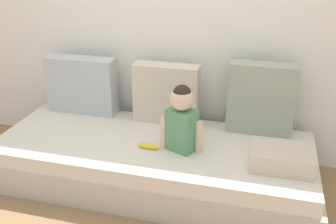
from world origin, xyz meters
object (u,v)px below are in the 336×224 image
at_px(couch, 154,161).
at_px(banana, 148,146).
at_px(throw_pillow_center, 166,94).
at_px(throw_pillow_left, 82,85).
at_px(folded_blanket, 282,158).
at_px(toddler, 182,118).
at_px(throw_pillow_right, 261,99).

bearing_deg(couch, banana, -92.30).
xyz_separation_m(couch, banana, (-0.00, -0.11, 0.19)).
bearing_deg(throw_pillow_center, couch, -90.00).
bearing_deg(throw_pillow_left, folded_blanket, -16.44).
height_order(throw_pillow_center, toddler, toddler).
height_order(toddler, folded_blanket, toddler).
bearing_deg(throw_pillow_center, folded_blanket, -28.12).
bearing_deg(throw_pillow_right, couch, -153.44).
xyz_separation_m(toddler, folded_blanket, (0.68, -0.06, -0.18)).
height_order(throw_pillow_right, banana, throw_pillow_right).
distance_m(couch, folded_blanket, 0.95).
relative_size(throw_pillow_left, throw_pillow_center, 1.13).
distance_m(toddler, banana, 0.33).
height_order(banana, folded_blanket, folded_blanket).
distance_m(throw_pillow_left, toddler, 1.05).
height_order(throw_pillow_left, folded_blanket, throw_pillow_left).
bearing_deg(throw_pillow_right, throw_pillow_left, 180.00).
height_order(couch, throw_pillow_right, throw_pillow_right).
bearing_deg(banana, throw_pillow_center, 89.46).
height_order(throw_pillow_left, banana, throw_pillow_left).
bearing_deg(folded_blanket, toddler, 175.32).
relative_size(couch, throw_pillow_right, 4.39).
relative_size(toddler, banana, 2.86).
height_order(throw_pillow_right, folded_blanket, throw_pillow_right).
relative_size(throw_pillow_left, folded_blanket, 1.47).
relative_size(banana, folded_blanket, 0.42).
relative_size(throw_pillow_left, banana, 3.45).
bearing_deg(banana, folded_blanket, -0.26).
distance_m(throw_pillow_left, throw_pillow_right, 1.47).
height_order(couch, folded_blanket, folded_blanket).
distance_m(throw_pillow_left, throw_pillow_center, 0.74).
distance_m(throw_pillow_center, folded_blanket, 1.05).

